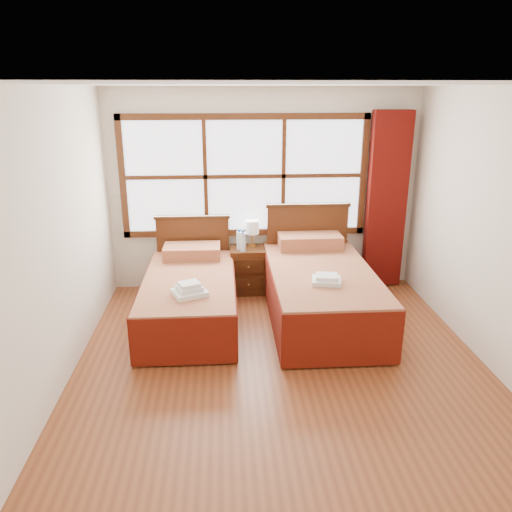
{
  "coord_description": "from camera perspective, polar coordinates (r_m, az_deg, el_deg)",
  "views": [
    {
      "loc": [
        -0.53,
        -4.16,
        2.57
      ],
      "look_at": [
        -0.2,
        0.7,
        0.93
      ],
      "focal_mm": 35.0,
      "sensor_mm": 36.0,
      "label": 1
    }
  ],
  "objects": [
    {
      "name": "floor",
      "position": [
        4.92,
        3.0,
        -12.91
      ],
      "size": [
        4.5,
        4.5,
        0.0
      ],
      "primitive_type": "plane",
      "color": "brown",
      "rests_on": "ground"
    },
    {
      "name": "ceiling",
      "position": [
        4.19,
        3.63,
        18.99
      ],
      "size": [
        4.5,
        4.5,
        0.0
      ],
      "primitive_type": "plane",
      "rotation": [
        3.14,
        0.0,
        0.0
      ],
      "color": "white",
      "rests_on": "wall_back"
    },
    {
      "name": "wall_back",
      "position": [
        6.56,
        0.88,
        7.46
      ],
      "size": [
        4.0,
        0.0,
        4.0
      ],
      "primitive_type": "plane",
      "rotation": [
        1.57,
        0.0,
        0.0
      ],
      "color": "silver",
      "rests_on": "floor"
    },
    {
      "name": "wall_left",
      "position": [
        4.59,
        -22.33,
        1.12
      ],
      "size": [
        0.0,
        4.5,
        4.5
      ],
      "primitive_type": "plane",
      "rotation": [
        1.57,
        0.0,
        1.57
      ],
      "color": "silver",
      "rests_on": "floor"
    },
    {
      "name": "wall_right",
      "position": [
        5.03,
        26.53,
        2.0
      ],
      "size": [
        0.0,
        4.5,
        4.5
      ],
      "primitive_type": "plane",
      "rotation": [
        1.57,
        0.0,
        -1.57
      ],
      "color": "silver",
      "rests_on": "floor"
    },
    {
      "name": "window",
      "position": [
        6.47,
        -1.32,
        9.1
      ],
      "size": [
        3.16,
        0.06,
        1.56
      ],
      "color": "white",
      "rests_on": "wall_back"
    },
    {
      "name": "curtain",
      "position": [
        6.77,
        14.68,
        6.08
      ],
      "size": [
        0.5,
        0.16,
        2.3
      ],
      "primitive_type": "cube",
      "color": "#5C0D09",
      "rests_on": "wall_back"
    },
    {
      "name": "bed_left",
      "position": [
        5.83,
        -7.54,
        -4.38
      ],
      "size": [
        1.04,
        2.06,
        1.01
      ],
      "color": "#3A1D0C",
      "rests_on": "floor"
    },
    {
      "name": "bed_right",
      "position": [
        5.9,
        7.24,
        -3.64
      ],
      "size": [
        1.17,
        2.28,
        1.15
      ],
      "color": "#3A1D0C",
      "rests_on": "floor"
    },
    {
      "name": "nightstand",
      "position": [
        6.57,
        -0.96,
        -1.6
      ],
      "size": [
        0.45,
        0.44,
        0.6
      ],
      "color": "#492410",
      "rests_on": "floor"
    },
    {
      "name": "towels_left",
      "position": [
        5.2,
        -7.62,
        -3.88
      ],
      "size": [
        0.41,
        0.39,
        0.14
      ],
      "rotation": [
        0.0,
        0.0,
        0.41
      ],
      "color": "white",
      "rests_on": "bed_left"
    },
    {
      "name": "towels_right",
      "position": [
        5.33,
        8.06,
        -2.67
      ],
      "size": [
        0.34,
        0.31,
        0.09
      ],
      "rotation": [
        0.0,
        0.0,
        -0.17
      ],
      "color": "white",
      "rests_on": "bed_right"
    },
    {
      "name": "lamp",
      "position": [
        6.5,
        -0.44,
        3.23
      ],
      "size": [
        0.18,
        0.18,
        0.34
      ],
      "color": "gold",
      "rests_on": "nightstand"
    },
    {
      "name": "bottle_near",
      "position": [
        6.4,
        -1.92,
        1.83
      ],
      "size": [
        0.07,
        0.07,
        0.27
      ],
      "color": "#BFE1F6",
      "rests_on": "nightstand"
    },
    {
      "name": "bottle_far",
      "position": [
        6.33,
        -1.54,
        1.68
      ],
      "size": [
        0.07,
        0.07,
        0.28
      ],
      "color": "#BFE1F6",
      "rests_on": "nightstand"
    }
  ]
}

